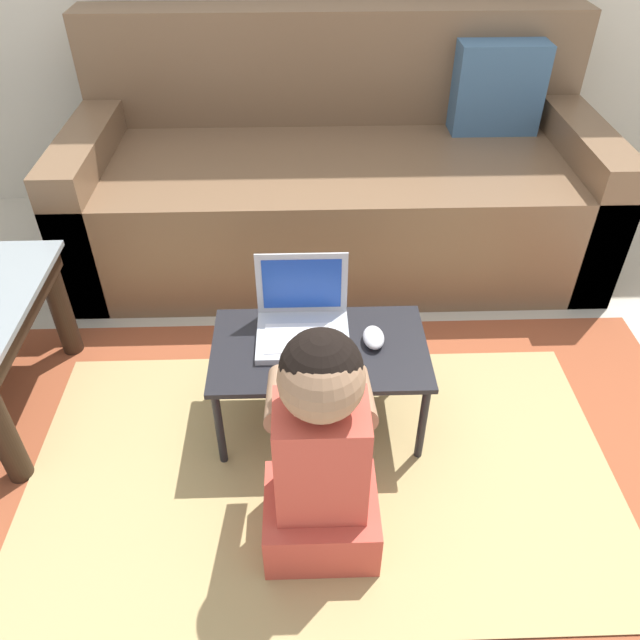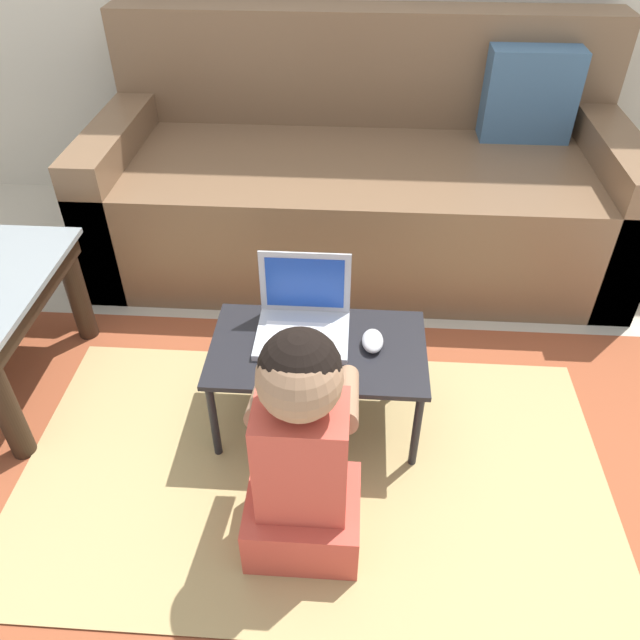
{
  "view_description": "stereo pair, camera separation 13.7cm",
  "coord_description": "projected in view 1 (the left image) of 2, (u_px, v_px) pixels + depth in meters",
  "views": [
    {
      "loc": [
        -0.05,
        -1.29,
        1.51
      ],
      "look_at": [
        -0.0,
        0.12,
        0.37
      ],
      "focal_mm": 35.0,
      "sensor_mm": 36.0,
      "label": 1
    },
    {
      "loc": [
        0.09,
        -1.29,
        1.51
      ],
      "look_at": [
        -0.0,
        0.12,
        0.37
      ],
      "focal_mm": 35.0,
      "sensor_mm": 36.0,
      "label": 2
    }
  ],
  "objects": [
    {
      "name": "laptop",
      "position": [
        303.0,
        323.0,
        1.83
      ],
      "size": [
        0.27,
        0.22,
        0.23
      ],
      "color": "#B7BCC6",
      "rests_on": "laptop_desk"
    },
    {
      "name": "computer_mouse",
      "position": [
        374.0,
        337.0,
        1.81
      ],
      "size": [
        0.06,
        0.1,
        0.04
      ],
      "color": "silver",
      "rests_on": "laptop_desk"
    },
    {
      "name": "ground_plane",
      "position": [
        322.0,
        435.0,
        1.95
      ],
      "size": [
        16.0,
        16.0,
        0.0
      ],
      "primitive_type": "plane",
      "color": "beige"
    },
    {
      "name": "area_rug",
      "position": [
        322.0,
        471.0,
        1.84
      ],
      "size": [
        2.37,
        1.38,
        0.01
      ],
      "color": "#9E4C2D",
      "rests_on": "ground_plane"
    },
    {
      "name": "couch",
      "position": [
        337.0,
        178.0,
        2.64
      ],
      "size": [
        2.1,
        0.95,
        0.92
      ],
      "color": "brown",
      "rests_on": "ground_plane"
    },
    {
      "name": "laptop_desk",
      "position": [
        320.0,
        355.0,
        1.83
      ],
      "size": [
        0.63,
        0.37,
        0.31
      ],
      "color": "black",
      "rests_on": "ground_plane"
    },
    {
      "name": "person_seated",
      "position": [
        321.0,
        452.0,
        1.47
      ],
      "size": [
        0.29,
        0.37,
        0.7
      ],
      "color": "#CC4C3D",
      "rests_on": "ground_plane"
    }
  ]
}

